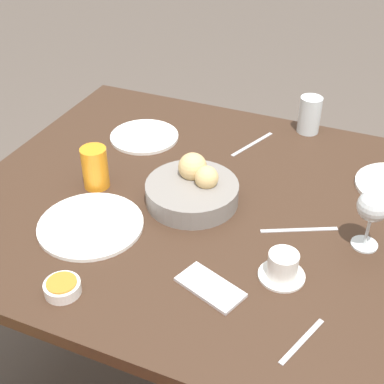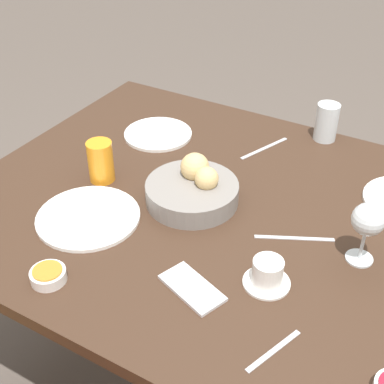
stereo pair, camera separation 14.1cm
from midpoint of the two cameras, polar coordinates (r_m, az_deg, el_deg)
The scene contains 14 objects.
ground_plane at distance 1.94m, azimuth 4.68°, elevation -19.22°, with size 10.00×10.00×0.00m, color #564C44.
dining_table at distance 1.46m, azimuth 5.89°, elevation -4.34°, with size 1.37×1.07×0.73m.
bread_basket at distance 1.41m, azimuth 2.98°, elevation 0.22°, with size 0.25×0.25×0.12m.
plate_near_right at distance 1.72m, azimuth -1.30°, elevation 6.13°, with size 0.22×0.22×0.01m.
plate_far_center at distance 1.37m, azimuth -8.16°, elevation -2.78°, with size 0.26×0.26×0.01m.
juice_glass at distance 1.49m, azimuth -7.07°, elevation 3.17°, with size 0.07×0.07×0.12m.
water_tumbler at distance 1.74m, azimuth 16.44°, elevation 7.10°, with size 0.07×0.07×0.12m.
wine_glass at distance 1.26m, azimuth 21.35°, elevation -3.06°, with size 0.08×0.08×0.16m.
coffee_cup at distance 1.19m, azimuth 11.45°, elevation -8.71°, with size 0.11×0.11×0.07m.
jam_bowl_honey at distance 1.21m, azimuth -11.89°, elevation -8.83°, with size 0.08×0.08×0.03m.
fork_silver at distance 1.34m, azimuth 13.84°, elevation -4.93°, with size 0.18×0.09×0.00m.
knife_silver at distance 1.67m, azimuth 10.13°, elevation 4.53°, with size 0.08×0.18×0.00m.
spoon_coffee at distance 1.09m, azimuth 12.51°, elevation -16.40°, with size 0.06×0.14×0.00m.
cell_phone at distance 1.18m, azimuth 3.47°, elevation -10.33°, with size 0.17×0.12×0.01m.
Camera 2 is at (-0.49, 1.01, 1.58)m, focal length 50.00 mm.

